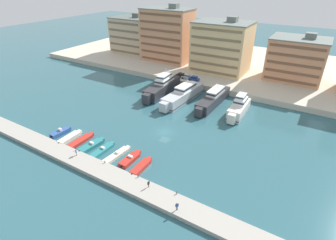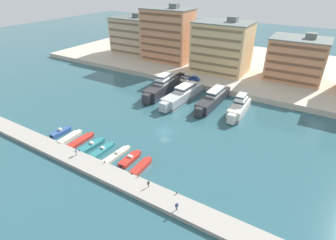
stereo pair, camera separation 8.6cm
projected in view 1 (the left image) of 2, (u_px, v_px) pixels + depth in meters
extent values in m
plane|color=#2D5B66|center=(165.00, 132.00, 70.94)|extent=(400.00, 400.00, 0.00)
cube|color=beige|center=(241.00, 65.00, 120.87)|extent=(180.00, 70.00, 1.94)
cube|color=#A8A399|center=(112.00, 176.00, 54.89)|extent=(120.00, 4.70, 0.89)
cube|color=#333338|center=(163.00, 88.00, 93.48)|extent=(5.70, 19.30, 3.81)
cube|color=#333338|center=(147.00, 99.00, 85.26)|extent=(2.69, 2.47, 3.24)
cube|color=#334C7F|center=(163.00, 91.00, 94.08)|extent=(5.76, 19.49, 0.24)
cube|color=white|center=(164.00, 80.00, 93.28)|extent=(4.07, 8.20, 1.58)
cube|color=#233342|center=(164.00, 79.00, 93.20)|extent=(4.12, 8.28, 0.57)
cube|color=white|center=(164.00, 76.00, 92.59)|extent=(3.18, 6.39, 1.23)
cube|color=#233342|center=(164.00, 76.00, 92.53)|extent=(3.22, 6.46, 0.44)
cylinder|color=silver|center=(166.00, 71.00, 92.78)|extent=(0.16, 0.16, 1.80)
cube|color=#333338|center=(175.00, 82.00, 101.61)|extent=(4.01, 1.11, 0.20)
cube|color=silver|center=(183.00, 95.00, 88.27)|extent=(5.92, 19.99, 3.48)
cube|color=silver|center=(164.00, 107.00, 80.35)|extent=(2.75, 2.53, 2.96)
cube|color=black|center=(183.00, 98.00, 88.82)|extent=(5.98, 20.19, 0.24)
cube|color=white|center=(186.00, 87.00, 88.11)|extent=(4.20, 8.50, 1.58)
cube|color=#233342|center=(186.00, 87.00, 88.03)|extent=(4.25, 8.58, 0.57)
cylinder|color=silver|center=(188.00, 81.00, 88.18)|extent=(0.16, 0.16, 1.80)
cube|color=silver|center=(198.00, 88.00, 96.08)|extent=(4.09, 1.14, 0.20)
cube|color=#333338|center=(213.00, 100.00, 85.60)|extent=(4.51, 19.40, 3.20)
cube|color=#333338|center=(199.00, 112.00, 77.75)|extent=(2.29, 2.09, 2.72)
cube|color=#192347|center=(213.00, 102.00, 86.10)|extent=(4.55, 19.59, 0.24)
cube|color=white|center=(216.00, 91.00, 85.49)|extent=(3.37, 8.18, 1.67)
cube|color=#233342|center=(216.00, 91.00, 85.41)|extent=(3.41, 8.26, 0.60)
cylinder|color=silver|center=(218.00, 85.00, 85.55)|extent=(0.16, 0.16, 1.80)
cube|color=#333338|center=(225.00, 91.00, 93.42)|extent=(3.50, 0.97, 0.20)
cube|color=silver|center=(239.00, 109.00, 79.33)|extent=(4.20, 12.24, 3.32)
cube|color=silver|center=(232.00, 119.00, 74.01)|extent=(2.21, 2.02, 2.82)
cube|color=#192347|center=(238.00, 112.00, 79.86)|extent=(4.24, 12.36, 0.24)
cube|color=white|center=(241.00, 101.00, 78.82)|extent=(3.18, 5.17, 1.65)
cube|color=#233342|center=(241.00, 100.00, 78.74)|extent=(3.22, 5.22, 0.59)
cube|color=white|center=(241.00, 96.00, 78.12)|extent=(2.48, 4.03, 1.22)
cube|color=#233342|center=(241.00, 96.00, 78.06)|extent=(2.51, 4.07, 0.44)
cylinder|color=silver|center=(243.00, 91.00, 77.97)|extent=(0.16, 0.16, 1.80)
cube|color=silver|center=(244.00, 103.00, 84.64)|extent=(3.37, 0.97, 0.20)
cube|color=#33569E|center=(60.00, 133.00, 69.58)|extent=(2.28, 5.01, 1.10)
cube|color=#33569E|center=(69.00, 128.00, 71.56)|extent=(1.10, 0.93, 0.93)
cube|color=silver|center=(60.00, 130.00, 69.43)|extent=(1.07, 0.69, 0.60)
cube|color=#283847|center=(61.00, 129.00, 69.58)|extent=(0.94, 0.16, 0.36)
cube|color=black|center=(51.00, 137.00, 67.66)|extent=(0.38, 0.31, 0.60)
cube|color=beige|center=(69.00, 138.00, 67.48)|extent=(2.21, 6.27, 0.97)
cube|color=beige|center=(79.00, 132.00, 70.15)|extent=(1.14, 0.95, 0.82)
cube|color=black|center=(59.00, 144.00, 64.90)|extent=(0.37, 0.29, 0.60)
cube|color=red|center=(80.00, 141.00, 66.42)|extent=(2.11, 6.88, 0.79)
cube|color=red|center=(91.00, 134.00, 69.28)|extent=(1.14, 0.93, 0.67)
cube|color=black|center=(69.00, 148.00, 63.66)|extent=(0.36, 0.28, 0.60)
cube|color=teal|center=(91.00, 146.00, 64.37)|extent=(2.70, 6.44, 0.91)
cube|color=teal|center=(102.00, 140.00, 66.89)|extent=(1.27, 1.07, 0.77)
cube|color=silver|center=(92.00, 143.00, 64.37)|extent=(1.24, 0.70, 0.44)
cube|color=#283847|center=(93.00, 142.00, 64.54)|extent=(1.09, 0.17, 0.27)
cube|color=black|center=(79.00, 152.00, 61.95)|extent=(0.38, 0.31, 0.60)
cube|color=teal|center=(102.00, 151.00, 62.74)|extent=(2.00, 6.68, 0.80)
cube|color=teal|center=(112.00, 143.00, 65.49)|extent=(1.06, 0.87, 0.68)
cube|color=silver|center=(103.00, 148.00, 62.82)|extent=(1.05, 0.62, 0.39)
cube|color=#283847|center=(104.00, 147.00, 63.00)|extent=(0.95, 0.09, 0.24)
cube|color=black|center=(91.00, 158.00, 60.07)|extent=(0.36, 0.29, 0.60)
cube|color=beige|center=(116.00, 156.00, 61.10)|extent=(2.35, 7.56, 0.76)
cube|color=beige|center=(128.00, 147.00, 64.00)|extent=(1.03, 0.87, 0.64)
cube|color=silver|center=(117.00, 152.00, 61.21)|extent=(1.02, 0.68, 0.43)
cube|color=#283847|center=(118.00, 152.00, 61.38)|extent=(0.89, 0.15, 0.26)
cube|color=black|center=(103.00, 164.00, 58.25)|extent=(0.38, 0.31, 0.60)
cube|color=red|center=(129.00, 160.00, 59.66)|extent=(2.14, 5.59, 0.91)
cube|color=red|center=(138.00, 152.00, 62.06)|extent=(1.17, 0.96, 0.77)
cube|color=silver|center=(130.00, 156.00, 59.66)|extent=(1.17, 0.60, 0.37)
cube|color=#283847|center=(131.00, 155.00, 59.84)|extent=(1.06, 0.08, 0.22)
cube|color=black|center=(121.00, 166.00, 57.37)|extent=(0.36, 0.28, 0.60)
cube|color=red|center=(141.00, 167.00, 57.24)|extent=(1.93, 5.95, 0.99)
cube|color=red|center=(149.00, 159.00, 59.75)|extent=(1.02, 0.84, 0.84)
cube|color=black|center=(132.00, 175.00, 54.79)|extent=(0.36, 0.29, 0.60)
cube|color=black|center=(181.00, 76.00, 102.70)|extent=(4.21, 1.97, 0.80)
cube|color=black|center=(181.00, 74.00, 102.28)|extent=(2.20, 1.70, 0.68)
cube|color=#1E2833|center=(181.00, 74.00, 102.28)|extent=(2.16, 1.71, 0.37)
cylinder|color=black|center=(177.00, 77.00, 102.77)|extent=(0.65, 0.26, 0.64)
cylinder|color=black|center=(179.00, 76.00, 104.09)|extent=(0.65, 0.26, 0.64)
cylinder|color=black|center=(183.00, 78.00, 101.69)|extent=(0.65, 0.26, 0.64)
cylinder|color=black|center=(185.00, 77.00, 103.01)|extent=(0.65, 0.26, 0.64)
cube|color=#B7BCC1|center=(187.00, 77.00, 101.38)|extent=(4.17, 1.87, 0.80)
cube|color=#B7BCC1|center=(187.00, 75.00, 100.95)|extent=(2.16, 1.65, 0.68)
cube|color=#1E2833|center=(187.00, 75.00, 100.95)|extent=(2.12, 1.66, 0.37)
cylinder|color=black|center=(183.00, 78.00, 101.48)|extent=(0.65, 0.25, 0.64)
cylinder|color=black|center=(185.00, 77.00, 102.79)|extent=(0.65, 0.25, 0.64)
cylinder|color=black|center=(189.00, 79.00, 100.35)|extent=(0.65, 0.25, 0.64)
cylinder|color=black|center=(191.00, 78.00, 101.66)|extent=(0.65, 0.25, 0.64)
cube|color=#28428E|center=(194.00, 79.00, 99.44)|extent=(4.14, 1.80, 0.80)
cube|color=#28428E|center=(194.00, 77.00, 99.02)|extent=(2.14, 1.61, 0.68)
cube|color=#1E2833|center=(194.00, 77.00, 99.02)|extent=(2.10, 1.62, 0.37)
cylinder|color=black|center=(190.00, 80.00, 99.58)|extent=(0.65, 0.24, 0.64)
cylinder|color=black|center=(192.00, 79.00, 100.87)|extent=(0.65, 0.24, 0.64)
cylinder|color=black|center=(196.00, 81.00, 98.41)|extent=(0.65, 0.24, 0.64)
cylinder|color=black|center=(198.00, 80.00, 99.70)|extent=(0.65, 0.24, 0.64)
cube|color=#C6AD89|center=(133.00, 35.00, 133.14)|extent=(19.43, 15.06, 16.81)
cube|color=#6D5F4B|center=(125.00, 52.00, 130.69)|extent=(17.88, 0.24, 0.90)
cube|color=#6D5F4B|center=(124.00, 45.00, 129.06)|extent=(17.88, 0.24, 0.90)
cube|color=#6D5F4B|center=(124.00, 38.00, 127.42)|extent=(17.88, 0.24, 0.90)
cube|color=#6D5F4B|center=(123.00, 31.00, 125.79)|extent=(17.88, 0.24, 0.90)
cube|color=#6D5F4B|center=(123.00, 24.00, 124.16)|extent=(17.88, 0.24, 0.90)
cube|color=#56605B|center=(132.00, 17.00, 128.96)|extent=(19.82, 15.36, 0.40)
cube|color=#56605B|center=(137.00, 15.00, 127.06)|extent=(3.60, 3.20, 2.00)
cube|color=tan|center=(167.00, 36.00, 118.76)|extent=(21.90, 12.76, 22.42)
cube|color=brown|center=(160.00, 60.00, 118.57)|extent=(20.15, 0.24, 0.90)
cube|color=brown|center=(160.00, 53.00, 117.02)|extent=(20.15, 0.24, 0.90)
cube|color=brown|center=(160.00, 46.00, 115.46)|extent=(20.15, 0.24, 0.90)
cube|color=brown|center=(160.00, 38.00, 113.91)|extent=(20.15, 0.24, 0.90)
cube|color=brown|center=(160.00, 31.00, 112.35)|extent=(20.15, 0.24, 0.90)
cube|color=brown|center=(160.00, 23.00, 110.80)|extent=(20.15, 0.24, 0.90)
cube|color=brown|center=(159.00, 15.00, 109.24)|extent=(20.15, 0.24, 0.90)
cube|color=slate|center=(167.00, 9.00, 113.22)|extent=(22.34, 13.02, 0.40)
cube|color=slate|center=(174.00, 6.00, 111.15)|extent=(3.60, 3.20, 2.00)
cube|color=#E0BC84|center=(222.00, 48.00, 105.77)|extent=(21.36, 15.84, 19.28)
cube|color=#7B6748|center=(212.00, 72.00, 103.67)|extent=(19.65, 0.24, 0.90)
cube|color=#7B6748|center=(213.00, 64.00, 102.10)|extent=(19.65, 0.24, 0.90)
cube|color=#7B6748|center=(214.00, 56.00, 100.54)|extent=(19.65, 0.24, 0.90)
cube|color=#7B6748|center=(214.00, 48.00, 98.98)|extent=(19.65, 0.24, 0.90)
cube|color=#7B6748|center=(215.00, 39.00, 97.42)|extent=(19.65, 0.24, 0.90)
cube|color=#7B6748|center=(216.00, 30.00, 95.86)|extent=(19.65, 0.24, 0.90)
cube|color=slate|center=(224.00, 22.00, 100.99)|extent=(21.79, 16.16, 0.40)
cube|color=slate|center=(233.00, 19.00, 98.96)|extent=(3.60, 3.20, 2.00)
cube|color=tan|center=(296.00, 60.00, 98.06)|extent=(19.69, 14.82, 15.16)
cube|color=brown|center=(289.00, 81.00, 95.38)|extent=(18.12, 0.24, 0.90)
cube|color=brown|center=(291.00, 73.00, 93.91)|extent=(18.12, 0.24, 0.90)
cube|color=brown|center=(293.00, 65.00, 92.44)|extent=(18.12, 0.24, 0.90)
cube|color=brown|center=(295.00, 56.00, 90.97)|extent=(18.12, 0.24, 0.90)
cube|color=brown|center=(297.00, 47.00, 89.49)|extent=(18.12, 0.24, 0.90)
cube|color=slate|center=(301.00, 38.00, 94.28)|extent=(20.09, 15.11, 0.40)
cube|color=slate|center=(311.00, 36.00, 92.37)|extent=(3.60, 3.20, 2.00)
cylinder|color=#7A6B56|center=(76.00, 154.00, 60.09)|extent=(0.13, 0.13, 0.81)
cylinder|color=#7A6B56|center=(76.00, 154.00, 60.23)|extent=(0.13, 0.13, 0.81)
cube|color=#2D4C99|center=(76.00, 151.00, 59.81)|extent=(0.49, 0.46, 0.62)
cylinder|color=#2D4C99|center=(76.00, 152.00, 59.61)|extent=(0.10, 0.10, 0.62)
cylinder|color=#2D4C99|center=(76.00, 151.00, 60.06)|extent=(0.10, 0.10, 0.62)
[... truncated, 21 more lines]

